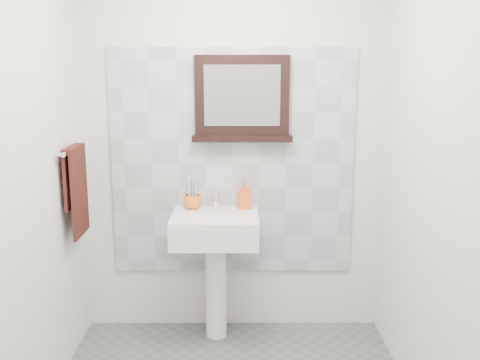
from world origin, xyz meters
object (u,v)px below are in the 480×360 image
Objects in this scene: soap_dispenser at (244,195)px; framed_mirror at (242,101)px; pedestal_sink at (215,242)px; toothbrush_cup at (192,202)px; hand_towel at (76,184)px.

framed_mirror is (-0.01, 0.05, 0.61)m from soap_dispenser.
soap_dispenser is (0.19, 0.14, 0.28)m from pedestal_sink.
framed_mirror reaches higher than toothbrush_cup.
framed_mirror is at bearing 47.08° from pedestal_sink.
pedestal_sink is 0.36m from soap_dispenser.
toothbrush_cup is (-0.15, 0.14, 0.23)m from pedestal_sink.
pedestal_sink is 0.92m from framed_mirror.
framed_mirror reaches higher than pedestal_sink.
framed_mirror is at bearing 8.31° from toothbrush_cup.
soap_dispenser is 1.06m from hand_towel.
toothbrush_cup is 0.74m from framed_mirror.
hand_towel is at bearing -162.37° from framed_mirror.
pedestal_sink is 1.49× the size of framed_mirror.
toothbrush_cup is at bearing -171.69° from framed_mirror.
pedestal_sink is 1.75× the size of hand_towel.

